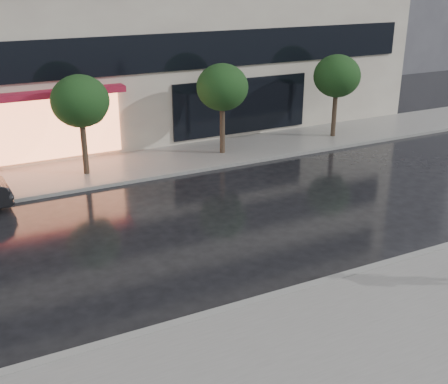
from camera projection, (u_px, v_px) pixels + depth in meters
ground at (290, 271)px, 15.15m from camera, size 120.00×120.00×0.00m
sidewalk_near at (371, 333)px, 12.44m from camera, size 60.00×4.50×0.12m
sidewalk_far at (156, 162)px, 23.63m from camera, size 60.00×3.50×0.12m
curb_near at (312, 286)px, 14.30m from camera, size 60.00×0.25×0.14m
curb_far at (172, 174)px, 22.18m from camera, size 60.00×0.25×0.14m
tree_mid_west at (82, 103)px, 21.16m from camera, size 2.20×2.20×3.99m
tree_mid_east at (223, 89)px, 23.69m from camera, size 2.20×2.20×3.99m
tree_far_east at (338, 77)px, 26.23m from camera, size 2.20×2.20×3.99m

